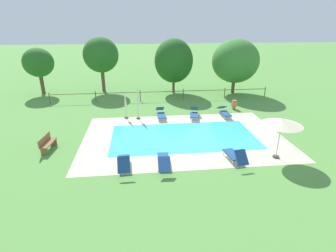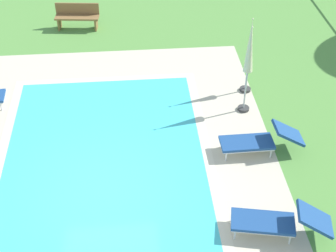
{
  "view_description": "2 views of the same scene",
  "coord_description": "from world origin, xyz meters",
  "px_view_note": "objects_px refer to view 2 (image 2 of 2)",
  "views": [
    {
      "loc": [
        -2.75,
        -15.45,
        7.0
      ],
      "look_at": [
        -0.97,
        0.5,
        0.6
      ],
      "focal_mm": 27.91,
      "sensor_mm": 36.0,
      "label": 1
    },
    {
      "loc": [
        8.26,
        0.74,
        8.32
      ],
      "look_at": [
        -1.36,
        1.57,
        0.8
      ],
      "focal_mm": 54.85,
      "sensor_mm": 36.0,
      "label": 2
    }
  ],
  "objects_px": {
    "wooden_bench_lawn_side": "(77,16)",
    "sun_lounger_south_near_corner": "(278,221)",
    "sun_lounger_north_far": "(259,140)",
    "patio_umbrella_closed_row_mid_west": "(250,49)",
    "patio_umbrella_closed_row_west": "(249,57)"
  },
  "relations": [
    {
      "from": "wooden_bench_lawn_side",
      "to": "patio_umbrella_closed_row_mid_west",
      "type": "bearing_deg",
      "value": 48.88
    },
    {
      "from": "patio_umbrella_closed_row_mid_west",
      "to": "wooden_bench_lawn_side",
      "type": "xyz_separation_m",
      "value": [
        -4.37,
        -5.01,
        -0.91
      ]
    },
    {
      "from": "patio_umbrella_closed_row_west",
      "to": "patio_umbrella_closed_row_mid_west",
      "type": "distance_m",
      "value": 1.0
    },
    {
      "from": "wooden_bench_lawn_side",
      "to": "sun_lounger_north_far",
      "type": "bearing_deg",
      "value": 33.95
    },
    {
      "from": "sun_lounger_north_far",
      "to": "patio_umbrella_closed_row_west",
      "type": "distance_m",
      "value": 2.19
    },
    {
      "from": "patio_umbrella_closed_row_west",
      "to": "wooden_bench_lawn_side",
      "type": "bearing_deg",
      "value": -138.04
    },
    {
      "from": "sun_lounger_north_far",
      "to": "wooden_bench_lawn_side",
      "type": "xyz_separation_m",
      "value": [
        -7.07,
        -4.76,
        0.1
      ]
    },
    {
      "from": "patio_umbrella_closed_row_mid_west",
      "to": "patio_umbrella_closed_row_west",
      "type": "bearing_deg",
      "value": -14.55
    },
    {
      "from": "sun_lounger_south_near_corner",
      "to": "patio_umbrella_closed_row_mid_west",
      "type": "bearing_deg",
      "value": 175.12
    },
    {
      "from": "sun_lounger_north_far",
      "to": "sun_lounger_south_near_corner",
      "type": "distance_m",
      "value": 2.6
    },
    {
      "from": "sun_lounger_south_near_corner",
      "to": "wooden_bench_lawn_side",
      "type": "height_order",
      "value": "wooden_bench_lawn_side"
    },
    {
      "from": "sun_lounger_south_near_corner",
      "to": "wooden_bench_lawn_side",
      "type": "bearing_deg",
      "value": -154.75
    },
    {
      "from": "sun_lounger_north_far",
      "to": "patio_umbrella_closed_row_mid_west",
      "type": "distance_m",
      "value": 2.89
    },
    {
      "from": "wooden_bench_lawn_side",
      "to": "sun_lounger_south_near_corner",
      "type": "bearing_deg",
      "value": 25.25
    },
    {
      "from": "sun_lounger_north_far",
      "to": "sun_lounger_south_near_corner",
      "type": "height_order",
      "value": "sun_lounger_north_far"
    }
  ]
}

